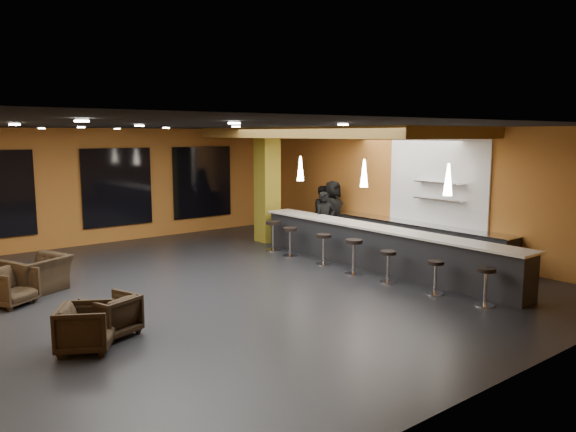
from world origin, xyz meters
TOP-DOWN VIEW (x-y plane):
  - floor at (0.00, 0.00)m, footprint 12.00×13.00m
  - ceiling at (0.00, 0.00)m, footprint 12.00×13.00m
  - wall_back at (0.00, 6.55)m, footprint 12.00×0.10m
  - wall_front at (0.00, -6.55)m, footprint 12.00×0.10m
  - wall_right at (6.05, 0.00)m, footprint 0.10×13.00m
  - wood_soffit at (4.00, 1.00)m, footprint 3.60×8.00m
  - window_center at (0.00, 6.44)m, footprint 2.20×0.06m
  - window_right at (3.00, 6.44)m, footprint 2.20×0.06m
  - tile_backsplash at (5.96, -1.00)m, footprint 0.06×3.20m
  - bar_counter at (3.65, -1.00)m, footprint 0.60×8.00m
  - bar_top at (3.65, -1.00)m, footprint 0.78×8.10m
  - prep_counter at (5.65, -0.50)m, footprint 0.70×6.00m
  - prep_top at (5.65, -0.50)m, footprint 0.72×6.00m
  - wall_shelf_lower at (5.82, -1.20)m, footprint 0.30×1.50m
  - wall_shelf_upper at (5.82, -1.20)m, footprint 0.30×1.50m
  - column at (3.65, 3.60)m, footprint 0.60×0.60m
  - pendant_0 at (3.65, -3.00)m, footprint 0.20×0.20m
  - pendant_1 at (3.65, -0.50)m, footprint 0.20×0.20m
  - pendant_2 at (3.65, 2.00)m, footprint 0.20×0.20m
  - staff_a at (4.15, 1.49)m, footprint 0.71×0.57m
  - staff_b at (5.17, 2.66)m, footprint 0.89×0.72m
  - staff_c at (5.25, 2.35)m, footprint 1.05×0.83m
  - armchair_a at (-3.89, -1.87)m, footprint 1.09×1.08m
  - armchair_b at (-3.33, -1.48)m, footprint 0.95×0.96m
  - armchair_c at (-4.24, 1.38)m, footprint 1.09×1.09m
  - armchair_d at (-3.60, 2.04)m, footprint 1.49×1.42m
  - bar_stool_0 at (2.97, -4.44)m, footprint 0.39×0.39m
  - bar_stool_1 at (2.88, -3.33)m, footprint 0.36×0.36m
  - bar_stool_2 at (2.81, -2.09)m, footprint 0.37×0.37m
  - bar_stool_3 at (2.74, -1.08)m, footprint 0.43×0.43m
  - bar_stool_4 at (2.86, 0.11)m, footprint 0.40×0.40m
  - bar_stool_5 at (2.80, 1.41)m, footprint 0.41×0.41m
  - bar_stool_6 at (2.88, 2.28)m, footprint 0.44×0.44m

SIDE VIEW (x-z plane):
  - floor at x=0.00m, z-range -0.10..0.00m
  - armchair_b at x=-3.33m, z-range 0.00..0.69m
  - armchair_a at x=-3.89m, z-range 0.00..0.73m
  - armchair_c at x=-4.24m, z-range 0.00..0.73m
  - armchair_d at x=-3.60m, z-range 0.00..0.77m
  - prep_counter at x=5.65m, z-range 0.00..0.86m
  - bar_stool_1 at x=2.88m, z-range 0.10..0.82m
  - bar_stool_2 at x=2.81m, z-range 0.10..0.83m
  - bar_stool_0 at x=2.97m, z-range 0.11..0.87m
  - bar_counter at x=3.65m, z-range 0.00..1.00m
  - bar_stool_4 at x=2.86m, z-range 0.11..0.91m
  - bar_stool_5 at x=2.80m, z-range 0.11..0.91m
  - bar_stool_3 at x=2.74m, z-range 0.12..0.97m
  - bar_stool_6 at x=2.88m, z-range 0.12..0.98m
  - staff_a at x=4.15m, z-range 0.00..1.69m
  - staff_b at x=5.17m, z-range 0.00..1.72m
  - prep_top at x=5.65m, z-range 0.87..0.90m
  - staff_c at x=5.25m, z-range 0.00..1.89m
  - bar_top at x=3.65m, z-range 1.00..1.05m
  - wall_shelf_lower at x=5.82m, z-range 1.59..1.61m
  - window_center at x=0.00m, z-range 0.50..2.90m
  - window_right at x=3.00m, z-range 0.50..2.90m
  - wall_back at x=0.00m, z-range 0.00..3.50m
  - wall_front at x=0.00m, z-range 0.00..3.50m
  - wall_right at x=6.05m, z-range 0.00..3.50m
  - column at x=3.65m, z-range 0.00..3.50m
  - tile_backsplash at x=5.96m, z-range 0.80..3.20m
  - wall_shelf_upper at x=5.82m, z-range 2.03..2.06m
  - pendant_0 at x=3.65m, z-range 2.00..2.70m
  - pendant_1 at x=3.65m, z-range 2.00..2.70m
  - pendant_2 at x=3.65m, z-range 2.00..2.70m
  - wood_soffit at x=4.00m, z-range 3.22..3.50m
  - ceiling at x=0.00m, z-range 3.50..3.60m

